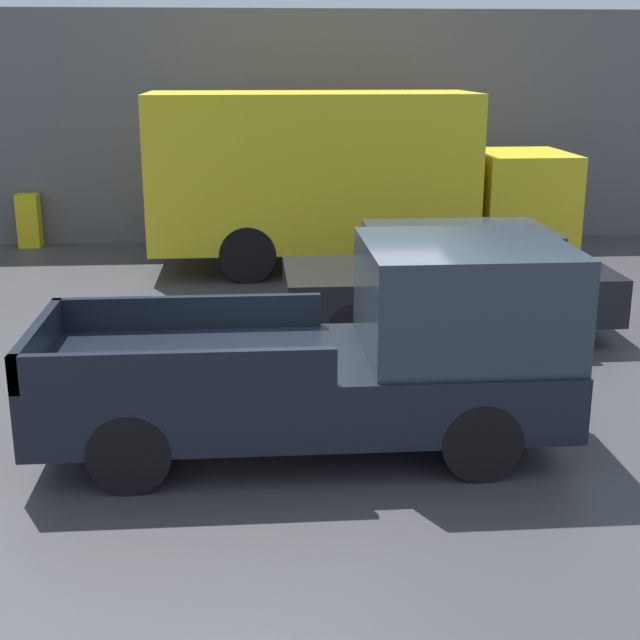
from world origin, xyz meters
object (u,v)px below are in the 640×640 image
pickup_truck (354,354)px  car (450,280)px  delivery_truck (343,175)px  newspaper_box (29,221)px

pickup_truck → car: pickup_truck is taller
delivery_truck → newspaper_box: bearing=158.8°
pickup_truck → newspaper_box: size_ratio=4.68×
car → newspaper_box: size_ratio=4.12×
car → delivery_truck: delivery_truck is taller
pickup_truck → car: (1.82, 3.74, -0.17)m
car → delivery_truck: size_ratio=0.59×
delivery_truck → newspaper_box: delivery_truck is taller
car → pickup_truck: bearing=-116.0°
pickup_truck → car: bearing=64.0°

